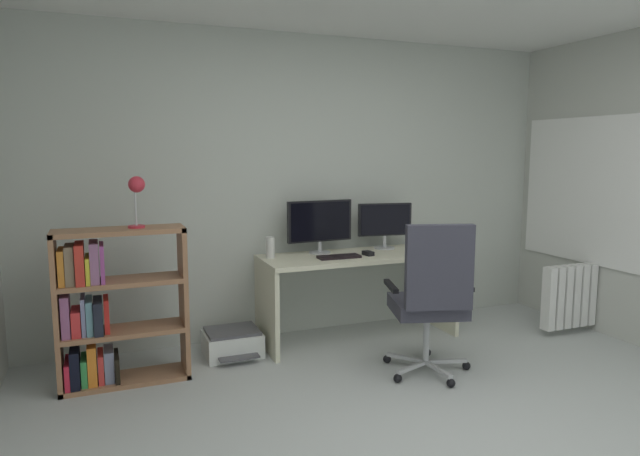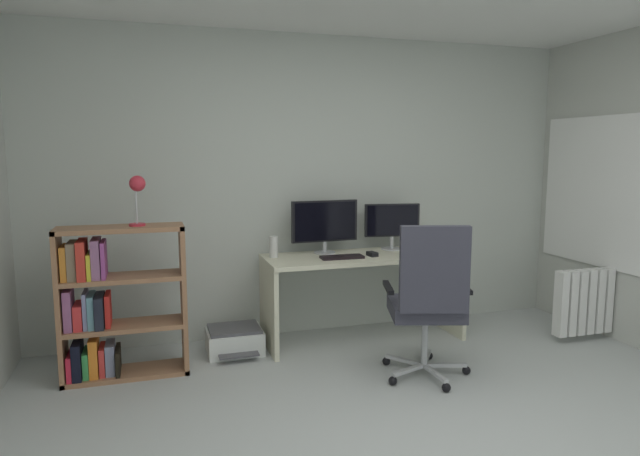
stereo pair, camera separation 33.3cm
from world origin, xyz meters
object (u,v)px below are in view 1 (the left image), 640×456
Objects in this scene: monitor_secondary at (385,222)px; keyboard at (339,257)px; office_chair at (432,294)px; printer at (233,343)px; monitor_main at (320,223)px; bookshelf at (106,311)px; desk at (359,275)px; computer_mouse at (368,253)px; desktop_speaker at (270,247)px; radiator at (585,294)px; desk_lamp at (137,191)px.

monitor_secondary reaches higher than keyboard.
office_chair is 2.51× the size of printer.
monitor_main is at bearing 10.43° from printer.
keyboard is 1.76m from bookshelf.
bookshelf is at bearing -170.97° from monitor_secondary.
printer is (-1.07, 0.01, -0.44)m from desk.
office_chair is (0.06, -0.84, -0.15)m from computer_mouse.
radiator is (2.64, -0.67, -0.48)m from desktop_speaker.
desktop_speaker is at bearing 14.32° from bookshelf.
desktop_speaker is 0.50× the size of desk_lamp.
desk_lamp is at bearing 176.18° from computer_mouse.
desk_lamp reaches higher than monitor_secondary.
desk_lamp reaches higher than computer_mouse.
office_chair is 3.19× the size of desk_lamp.
computer_mouse is at bearing 3.72° from bookshelf.
printer is (0.90, 0.22, -0.41)m from bookshelf.
desk_lamp reaches higher than desktop_speaker.
desk_lamp is 3.80m from radiator.
monitor_secondary is at bearing 9.03° from bookshelf.
monitor_main is 0.48m from desktop_speaker.
office_chair is at bearing -66.68° from keyboard.
office_chair is 1.58m from printer.
radiator is (1.87, -0.48, -0.41)m from computer_mouse.
monitor_secondary is at bearing 0.01° from monitor_main.
bookshelf reaches higher than radiator.
desktop_speaker is 1.31m from bookshelf.
monitor_main reaches higher than radiator.
keyboard is at bearing -156.62° from desk.
bookshelf is at bearing -166.27° from printer.
printer is (-1.11, 0.09, -0.64)m from computer_mouse.
monitor_main is at bearing 105.76° from keyboard.
computer_mouse is at bearing -13.48° from desktop_speaker.
radiator is (3.88, -0.35, -0.18)m from bookshelf.
radiator is (1.92, -0.56, -0.21)m from desk.
printer is (-0.78, -0.14, -0.88)m from monitor_main.
radiator is (1.59, -0.72, -0.63)m from monitor_secondary.
printer is at bearing 13.73° from bookshelf.
monitor_secondary is at bearing 2.60° from desktop_speaker.
monitor_secondary is at bearing 32.04° from computer_mouse.
monitor_secondary is 2.80× the size of desktop_speaker.
bookshelf is at bearing 161.11° from office_chair.
monitor_main reaches higher than computer_mouse.
desk_lamp reaches higher than monitor_main.
computer_mouse reaches higher than radiator.
monitor_main is 1.21m from office_chair.
keyboard is 1.06m from printer.
bookshelf is (-2.29, -0.36, -0.45)m from monitor_secondary.
monitor_main is 2.40m from radiator.
computer_mouse is at bearing 5.11° from keyboard.
monitor_secondary is 1.09× the size of printer.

